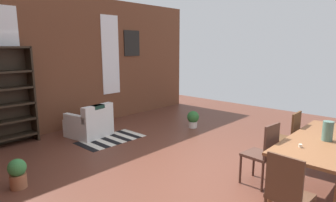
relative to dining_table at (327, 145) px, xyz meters
name	(u,v)px	position (x,y,z in m)	size (l,w,h in m)	color
ground_plane	(218,184)	(-0.90, 1.17, -0.66)	(11.27, 11.27, 0.00)	brown
back_wall_brick	(65,63)	(-0.90, 5.57, 0.96)	(8.39, 0.12, 3.23)	brown
window_pane_0	(7,58)	(-2.19, 5.50, 1.12)	(0.55, 0.02, 2.10)	white
window_pane_1	(110,55)	(0.40, 5.50, 1.12)	(0.55, 0.02, 2.10)	white
dining_table	(327,145)	(0.00, 0.00, 0.00)	(2.12, 0.93, 0.73)	brown
vase_on_table	(328,131)	(-0.03, 0.00, 0.21)	(0.14, 0.14, 0.27)	#4C7266
tealight_candle_0	(300,146)	(-0.56, 0.18, 0.10)	(0.04, 0.04, 0.04)	silver
tealight_candle_1	(329,128)	(0.58, 0.12, 0.10)	(0.04, 0.04, 0.04)	silver
dining_chair_head_left	(287,193)	(-1.43, 0.01, -0.15)	(0.43, 0.43, 0.95)	#533525
dining_chair_far_left	(263,152)	(-0.48, 0.69, -0.15)	(0.44, 0.44, 0.95)	#482E25
dining_chair_far_right	(288,137)	(0.48, 0.69, -0.15)	(0.40, 0.40, 0.95)	#51341D
armchair_white	(90,124)	(-0.89, 4.61, -0.38)	(0.91, 0.91, 0.75)	white
potted_plant_by_shelf	(193,118)	(1.22, 3.28, -0.42)	(0.30, 0.30, 0.43)	silver
potted_plant_corner	(18,173)	(-2.94, 3.25, -0.43)	(0.25, 0.25, 0.44)	#9E6042
striped_rug	(111,139)	(-0.73, 4.05, -0.66)	(1.41, 0.78, 0.01)	black
framed_picture	(132,43)	(1.16, 5.49, 1.44)	(0.56, 0.03, 0.72)	black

